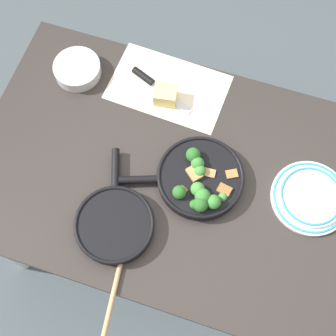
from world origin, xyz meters
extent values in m
plane|color=#424C51|center=(0.00, 0.00, 0.00)|extent=(14.00, 14.00, 0.00)
cube|color=#2D2826|center=(0.00, 0.00, 0.72)|extent=(1.24, 0.82, 0.03)
cylinder|color=#BCBCC1|center=(-0.56, -0.35, 0.35)|extent=(0.05, 0.05, 0.70)
cylinder|color=#BCBCC1|center=(0.56, -0.35, 0.35)|extent=(0.05, 0.05, 0.70)
cylinder|color=#BCBCC1|center=(0.56, 0.35, 0.35)|extent=(0.05, 0.05, 0.70)
cylinder|color=black|center=(-0.11, 0.00, 0.75)|extent=(0.27, 0.27, 0.04)
torus|color=black|center=(-0.11, 0.00, 0.77)|extent=(0.27, 0.27, 0.01)
cylinder|color=black|center=(0.08, 0.07, 0.76)|extent=(0.12, 0.06, 0.02)
cylinder|color=#357027|center=(-0.11, 0.05, 0.76)|extent=(0.02, 0.02, 0.02)
sphere|color=#428438|center=(-0.11, 0.05, 0.78)|extent=(0.04, 0.04, 0.04)
cylinder|color=#205218|center=(-0.13, 0.09, 0.76)|extent=(0.02, 0.02, 0.03)
sphere|color=#286023|center=(-0.13, 0.09, 0.79)|extent=(0.05, 0.05, 0.05)
cylinder|color=#2C6823|center=(-0.13, 0.07, 0.76)|extent=(0.02, 0.02, 0.03)
sphere|color=#387A33|center=(-0.13, 0.07, 0.79)|extent=(0.05, 0.05, 0.05)
cylinder|color=#205218|center=(-0.06, -0.05, 0.76)|extent=(0.02, 0.02, 0.03)
sphere|color=#286023|center=(-0.06, -0.05, 0.78)|extent=(0.05, 0.05, 0.05)
cylinder|color=#357027|center=(-0.10, -0.01, 0.75)|extent=(0.01, 0.01, 0.02)
sphere|color=#428438|center=(-0.10, -0.01, 0.78)|extent=(0.04, 0.04, 0.04)
cylinder|color=#2C6823|center=(-0.17, 0.07, 0.76)|extent=(0.02, 0.02, 0.02)
sphere|color=#387A33|center=(-0.17, 0.07, 0.78)|extent=(0.04, 0.04, 0.04)
cylinder|color=#245B1C|center=(-0.11, 0.09, 0.75)|extent=(0.01, 0.01, 0.02)
sphere|color=#2D6B28|center=(-0.11, 0.09, 0.77)|extent=(0.03, 0.03, 0.03)
cylinder|color=#357027|center=(-0.19, 0.04, 0.75)|extent=(0.01, 0.01, 0.02)
sphere|color=#428438|center=(-0.19, 0.04, 0.77)|extent=(0.03, 0.03, 0.03)
cylinder|color=#2C6823|center=(-0.08, -0.03, 0.75)|extent=(0.01, 0.01, 0.02)
sphere|color=#387A33|center=(-0.08, -0.03, 0.78)|extent=(0.04, 0.04, 0.04)
cylinder|color=#205218|center=(-0.06, 0.07, 0.75)|extent=(0.01, 0.01, 0.02)
sphere|color=#286023|center=(-0.06, 0.07, 0.78)|extent=(0.04, 0.04, 0.04)
cube|color=olive|center=(-0.07, 0.07, 0.76)|extent=(0.03, 0.04, 0.03)
cube|color=#9E703D|center=(-0.19, -0.04, 0.76)|extent=(0.04, 0.04, 0.03)
cube|color=olive|center=(-0.19, 0.02, 0.76)|extent=(0.05, 0.04, 0.03)
cube|color=#AD7F4C|center=(-0.08, 0.00, 0.76)|extent=(0.06, 0.06, 0.04)
cube|color=#AD7F4C|center=(-0.13, -0.02, 0.76)|extent=(0.04, 0.03, 0.03)
cylinder|color=black|center=(0.09, 0.22, 0.75)|extent=(0.23, 0.23, 0.04)
torus|color=black|center=(0.09, 0.22, 0.77)|extent=(0.24, 0.24, 0.01)
cylinder|color=black|center=(0.15, 0.05, 0.76)|extent=(0.07, 0.13, 0.02)
cylinder|color=#E5CC60|center=(0.09, 0.22, 0.75)|extent=(0.19, 0.19, 0.02)
cylinder|color=tan|center=(0.03, 0.40, 0.74)|extent=(0.05, 0.29, 0.02)
ellipsoid|color=tan|center=(0.05, 0.24, 0.74)|extent=(0.05, 0.07, 0.02)
cube|color=beige|center=(0.09, -0.29, 0.73)|extent=(0.40, 0.26, 0.00)
cube|color=silver|center=(0.07, -0.25, 0.74)|extent=(0.16, 0.09, 0.01)
cylinder|color=black|center=(0.19, -0.30, 0.75)|extent=(0.09, 0.05, 0.02)
cube|color=#EFD67A|center=(0.09, -0.24, 0.76)|extent=(0.08, 0.08, 0.05)
cylinder|color=silver|center=(-0.44, -0.05, 0.74)|extent=(0.24, 0.24, 0.01)
torus|color=teal|center=(-0.44, -0.05, 0.75)|extent=(0.23, 0.23, 0.01)
cylinder|color=silver|center=(-0.44, -0.05, 0.75)|extent=(0.20, 0.20, 0.01)
torus|color=teal|center=(-0.44, -0.05, 0.76)|extent=(0.19, 0.19, 0.01)
cylinder|color=#B7B7BC|center=(0.41, -0.25, 0.75)|extent=(0.16, 0.16, 0.04)
camera|label=1|loc=(-0.17, 0.52, 2.10)|focal=50.00mm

